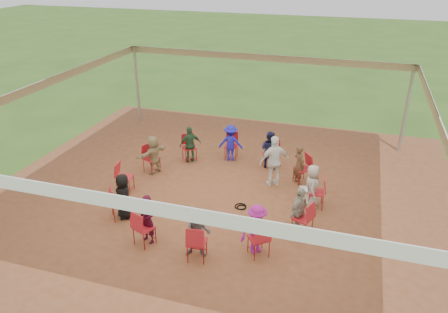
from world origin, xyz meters
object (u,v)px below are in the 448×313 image
(chair_8, at_px, (144,228))
(person_seated_9, at_px, (257,229))
(chair_5, at_px, (151,158))
(person_seated_8, at_px, (198,233))
(chair_11, at_px, (303,218))
(chair_3, at_px, (231,146))
(person_seated_4, at_px, (190,145))
(person_seated_2, at_px, (269,150))
(cable_coil, at_px, (241,207))
(laptop, at_px, (306,187))
(chair_7, at_px, (120,203))
(chair_1, at_px, (302,169))
(person_seated_6, at_px, (124,196))
(chair_9, at_px, (197,242))
(person_seated_7, at_px, (147,219))
(chair_0, at_px, (316,192))
(chair_10, at_px, (259,238))
(chair_4, at_px, (189,148))
(chair_2, at_px, (271,153))
(person_seated_5, at_px, (154,155))
(standing_person, at_px, (274,161))
(person_seated_10, at_px, (299,211))
(person_seated_1, at_px, (299,165))
(person_seated_3, at_px, (231,143))
(chair_6, at_px, (125,178))
(person_seated_0, at_px, (312,186))

(chair_8, height_order, person_seated_9, person_seated_9)
(chair_5, bearing_deg, person_seated_8, 60.76)
(chair_8, relative_size, chair_11, 1.00)
(chair_3, distance_m, chair_8, 5.17)
(chair_8, bearing_deg, person_seated_8, 19.89)
(person_seated_4, bearing_deg, person_seated_2, 150.00)
(cable_coil, distance_m, laptop, 1.82)
(cable_coil, bearing_deg, chair_7, -153.51)
(chair_1, xyz_separation_m, person_seated_6, (-4.10, -3.26, 0.17))
(chair_9, relative_size, chair_11, 1.00)
(chair_9, xyz_separation_m, person_seated_7, (-1.33, 0.27, 0.17))
(chair_7, xyz_separation_m, cable_coil, (2.84, 1.42, -0.43))
(chair_7, bearing_deg, chair_3, 120.00)
(chair_0, xyz_separation_m, chair_10, (-0.98, -2.49, 0.00))
(chair_1, distance_m, chair_9, 4.64)
(chair_4, bearing_deg, chair_2, 150.00)
(chair_11, bearing_deg, chair_0, 15.00)
(person_seated_8, bearing_deg, chair_1, 59.24)
(person_seated_4, distance_m, person_seated_7, 4.43)
(chair_9, relative_size, person_seated_2, 0.73)
(person_seated_9, bearing_deg, person_seated_5, 105.00)
(chair_9, bearing_deg, person_seated_9, 19.89)
(standing_person, bearing_deg, chair_5, -29.66)
(chair_3, relative_size, person_seated_9, 0.73)
(chair_2, bearing_deg, person_seated_8, 104.65)
(person_seated_10, bearing_deg, chair_3, 59.24)
(person_seated_1, distance_m, standing_person, 0.77)
(chair_10, xyz_separation_m, person_seated_8, (-1.29, -0.43, 0.17))
(chair_3, distance_m, person_seated_7, 5.06)
(chair_1, xyz_separation_m, person_seated_9, (-0.50, -3.67, 0.17))
(chair_3, height_order, person_seated_3, person_seated_3)
(chair_9, bearing_deg, person_seated_8, 90.00)
(person_seated_7, xyz_separation_m, standing_person, (2.27, 3.63, 0.16))
(person_seated_3, bearing_deg, person_seated_7, 75.00)
(person_seated_5, bearing_deg, person_seated_3, 150.00)
(chair_6, height_order, person_seated_8, person_seated_8)
(chair_3, xyz_separation_m, chair_9, (0.79, -5.30, 0.00))
(person_seated_3, distance_m, standing_person, 2.14)
(chair_9, xyz_separation_m, person_seated_9, (1.20, 0.65, 0.17))
(person_seated_5, height_order, person_seated_8, same)
(chair_0, xyz_separation_m, person_seated_2, (-1.71, 1.98, 0.17))
(person_seated_3, bearing_deg, chair_4, 10.11)
(chair_10, bearing_deg, person_seated_4, 90.00)
(chair_1, bearing_deg, person_seated_5, 60.76)
(person_seated_2, height_order, person_seated_9, same)
(chair_1, xyz_separation_m, chair_9, (-1.70, -4.32, 0.00))
(chair_1, height_order, chair_8, same)
(chair_4, distance_m, person_seated_8, 5.06)
(person_seated_0, distance_m, person_seated_6, 4.94)
(person_seated_5, height_order, cable_coil, person_seated_5)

